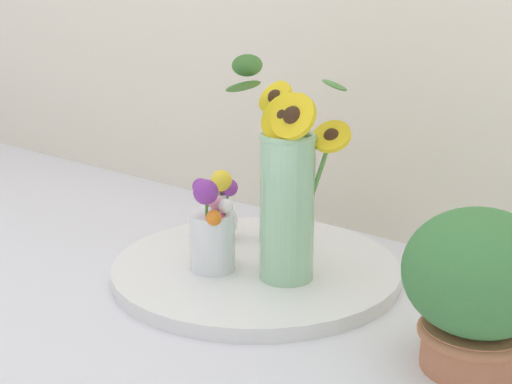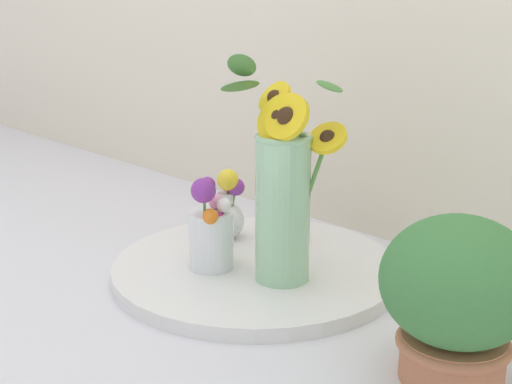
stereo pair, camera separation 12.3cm
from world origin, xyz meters
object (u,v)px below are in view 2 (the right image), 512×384
at_px(serving_tray, 256,269).
at_px(vase_bulb_right, 226,207).
at_px(mason_jar_sunflowers, 283,190).
at_px(vase_small_center, 211,232).
at_px(potted_plant, 457,295).
at_px(vase_small_back, 282,212).

xyz_separation_m(serving_tray, vase_bulb_right, (-0.13, 0.05, 0.08)).
relative_size(serving_tray, mason_jar_sunflowers, 1.32).
bearing_deg(mason_jar_sunflowers, serving_tray, 166.77).
bearing_deg(vase_small_center, mason_jar_sunflowers, 23.86).
height_order(mason_jar_sunflowers, vase_small_center, mason_jar_sunflowers).
distance_m(serving_tray, mason_jar_sunflowers, 0.19).
xyz_separation_m(serving_tray, mason_jar_sunflowers, (0.08, -0.02, 0.17)).
xyz_separation_m(mason_jar_sunflowers, vase_bulb_right, (-0.21, 0.07, -0.09)).
bearing_deg(potted_plant, vase_bulb_right, 168.98).
relative_size(vase_bulb_right, vase_small_back, 1.02).
distance_m(mason_jar_sunflowers, potted_plant, 0.35).
xyz_separation_m(serving_tray, potted_plant, (0.43, -0.06, 0.11)).
distance_m(vase_bulb_right, vase_small_back, 0.11).
bearing_deg(potted_plant, mason_jar_sunflowers, 173.11).
distance_m(vase_small_center, potted_plant, 0.47).
distance_m(mason_jar_sunflowers, vase_bulb_right, 0.24).
height_order(vase_small_back, potted_plant, potted_plant).
bearing_deg(vase_small_back, serving_tray, -69.06).
relative_size(vase_small_back, potted_plant, 0.61).
relative_size(mason_jar_sunflowers, vase_small_back, 2.82).
bearing_deg(serving_tray, mason_jar_sunflowers, -13.23).
height_order(mason_jar_sunflowers, vase_small_back, mason_jar_sunflowers).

